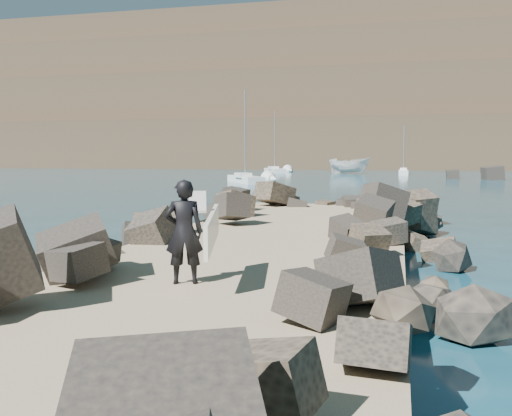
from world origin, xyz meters
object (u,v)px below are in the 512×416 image
object	(u,v)px
surfboard_resting	(197,205)
surfer_with_board	(188,232)
sailboat_a	(245,179)
boat_imported	(349,166)

from	to	relation	value
surfboard_resting	surfer_with_board	bearing A→B (deg)	-90.14
surfboard_resting	surfer_with_board	distance (m)	9.13
surfer_with_board	sailboat_a	world-z (taller)	sailboat_a
boat_imported	surfer_with_board	size ratio (longest dim) A/B	3.08
surfboard_resting	surfer_with_board	world-z (taller)	surfer_with_board
surfboard_resting	boat_imported	bearing A→B (deg)	71.62
boat_imported	sailboat_a	distance (m)	31.86
surfer_with_board	boat_imported	bearing A→B (deg)	93.07
surfer_with_board	sailboat_a	xyz separation A→B (m)	(-11.29, 44.65, -1.07)
sailboat_a	surfboard_resting	bearing A→B (deg)	-77.03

